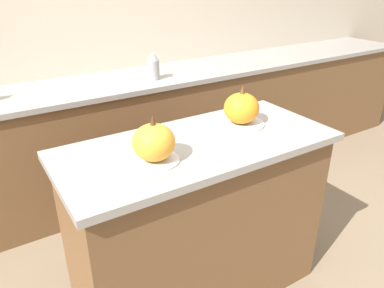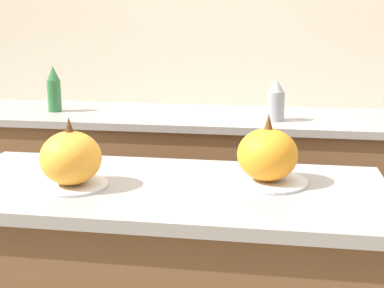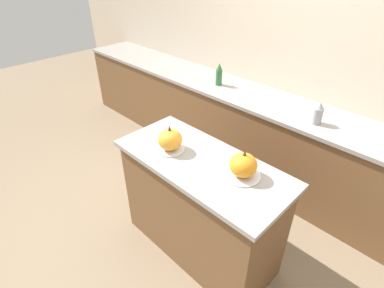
# 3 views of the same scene
# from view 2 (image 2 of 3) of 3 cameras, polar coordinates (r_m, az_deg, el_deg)

# --- Properties ---
(wall_back) EXTENTS (8.00, 0.06, 2.50)m
(wall_back) POSITION_cam_2_polar(r_m,az_deg,el_deg) (2.97, 3.05, 11.15)
(wall_back) COLOR beige
(wall_back) RESTS_ON ground_plane
(back_counter) EXTENTS (6.00, 0.60, 0.89)m
(back_counter) POSITION_cam_2_polar(r_m,az_deg,el_deg) (2.79, 2.11, -5.83)
(back_counter) COLOR brown
(back_counter) RESTS_ON ground_plane
(pumpkin_cake_left) EXTENTS (0.21, 0.21, 0.20)m
(pumpkin_cake_left) POSITION_cam_2_polar(r_m,az_deg,el_deg) (1.55, -12.79, -1.64)
(pumpkin_cake_left) COLOR silver
(pumpkin_cake_left) RESTS_ON kitchen_island
(pumpkin_cake_right) EXTENTS (0.24, 0.24, 0.21)m
(pumpkin_cake_right) POSITION_cam_2_polar(r_m,az_deg,el_deg) (1.56, 8.04, -1.36)
(pumpkin_cake_right) COLOR silver
(pumpkin_cake_right) RESTS_ON kitchen_island
(bottle_tall) EXTENTS (0.07, 0.07, 0.23)m
(bottle_tall) POSITION_cam_2_polar(r_m,az_deg,el_deg) (2.84, -14.51, 5.61)
(bottle_tall) COLOR #2D6B38
(bottle_tall) RESTS_ON back_counter
(bottle_short) EXTENTS (0.08, 0.08, 0.20)m
(bottle_short) POSITION_cam_2_polar(r_m,az_deg,el_deg) (2.54, 8.93, 4.56)
(bottle_short) COLOR #99999E
(bottle_short) RESTS_ON back_counter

